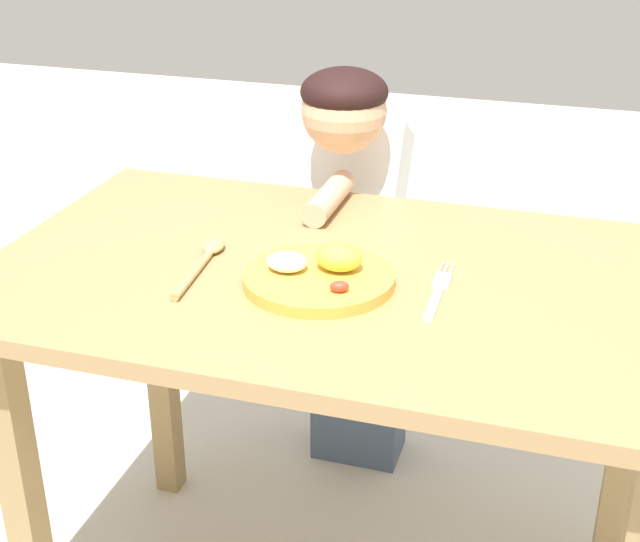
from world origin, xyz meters
The scene contains 5 objects.
dining_table centered at (0.00, 0.00, 0.64)m, with size 1.17×0.71×0.74m.
plate centered at (-0.03, -0.05, 0.76)m, with size 0.24×0.24×0.06m.
fork centered at (0.16, -0.03, 0.75)m, with size 0.03×0.20×0.01m.
spoon centered at (-0.23, -0.04, 0.75)m, with size 0.04×0.22×0.02m.
person centered at (-0.10, 0.46, 0.53)m, with size 0.21×0.43×0.99m.
Camera 1 is at (0.35, -1.27, 1.37)m, focal length 50.84 mm.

